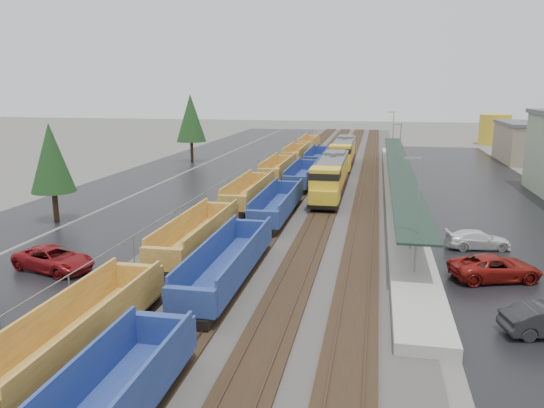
# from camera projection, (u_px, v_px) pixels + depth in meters

# --- Properties ---
(ballast_strip) EXTENTS (20.00, 160.00, 0.08)m
(ballast_strip) POSITION_uv_depth(u_px,v_px,m) (325.00, 175.00, 73.67)
(ballast_strip) COLOR #302D2B
(ballast_strip) RESTS_ON ground
(trackbed) EXTENTS (14.60, 160.00, 0.22)m
(trackbed) POSITION_uv_depth(u_px,v_px,m) (325.00, 175.00, 73.64)
(trackbed) COLOR black
(trackbed) RESTS_ON ground
(west_parking_lot) EXTENTS (10.00, 160.00, 0.02)m
(west_parking_lot) POSITION_uv_depth(u_px,v_px,m) (222.00, 172.00, 76.51)
(west_parking_lot) COLOR black
(west_parking_lot) RESTS_ON ground
(west_road) EXTENTS (9.00, 160.00, 0.02)m
(west_road) POSITION_uv_depth(u_px,v_px,m) (157.00, 170.00, 78.40)
(west_road) COLOR black
(west_road) RESTS_ON ground
(east_commuter_lot) EXTENTS (16.00, 100.00, 0.02)m
(east_commuter_lot) POSITION_uv_depth(u_px,v_px,m) (483.00, 195.00, 60.51)
(east_commuter_lot) COLOR black
(east_commuter_lot) RESTS_ON ground
(station_platform) EXTENTS (3.00, 80.00, 8.00)m
(station_platform) POSITION_uv_depth(u_px,v_px,m) (398.00, 186.00, 62.15)
(station_platform) COLOR #9E9B93
(station_platform) RESTS_ON ground
(chainlink_fence) EXTENTS (0.08, 160.04, 2.02)m
(chainlink_fence) POSITION_uv_depth(u_px,v_px,m) (256.00, 164.00, 73.63)
(chainlink_fence) COLOR gray
(chainlink_fence) RESTS_ON ground
(distant_hills) EXTENTS (301.00, 140.00, 25.20)m
(distant_hills) POSITION_uv_depth(u_px,v_px,m) (475.00, 118.00, 209.52)
(distant_hills) COLOR #56634D
(distant_hills) RESTS_ON ground
(tree_west_near) EXTENTS (3.96, 3.96, 9.00)m
(tree_west_near) POSITION_uv_depth(u_px,v_px,m) (51.00, 158.00, 47.84)
(tree_west_near) COLOR #332316
(tree_west_near) RESTS_ON ground
(tree_west_far) EXTENTS (4.84, 4.84, 11.00)m
(tree_west_far) POSITION_uv_depth(u_px,v_px,m) (191.00, 118.00, 86.06)
(tree_west_far) COLOR #332316
(tree_west_far) RESTS_ON ground
(locomotive_lead) EXTENTS (2.96, 19.49, 4.41)m
(locomotive_lead) POSITION_uv_depth(u_px,v_px,m) (331.00, 176.00, 58.91)
(locomotive_lead) COLOR black
(locomotive_lead) RESTS_ON ground
(locomotive_trail) EXTENTS (2.96, 19.49, 4.41)m
(locomotive_trail) POSITION_uv_depth(u_px,v_px,m) (343.00, 153.00, 79.02)
(locomotive_trail) COLOR black
(locomotive_trail) RESTS_ON ground
(well_string_yellow) EXTENTS (2.78, 113.28, 2.47)m
(well_string_yellow) POSITION_uv_depth(u_px,v_px,m) (249.00, 194.00, 55.27)
(well_string_yellow) COLOR #A66C2E
(well_string_yellow) RESTS_ON ground
(well_string_blue) EXTENTS (2.77, 100.36, 2.46)m
(well_string_blue) POSITION_uv_depth(u_px,v_px,m) (258.00, 229.00, 41.40)
(well_string_blue) COLOR navy
(well_string_blue) RESTS_ON ground
(storage_tank) EXTENTS (6.36, 6.36, 6.36)m
(storage_tank) POSITION_uv_depth(u_px,v_px,m) (494.00, 130.00, 112.43)
(storage_tank) COLOR gold
(storage_tank) RESTS_ON ground
(parked_car_west_c) EXTENTS (4.10, 6.28, 1.61)m
(parked_car_west_c) POSITION_uv_depth(u_px,v_px,m) (54.00, 259.00, 35.57)
(parked_car_west_c) COLOR maroon
(parked_car_west_c) RESTS_ON ground
(parked_car_east_b) EXTENTS (4.19, 6.25, 1.59)m
(parked_car_east_b) POSITION_uv_depth(u_px,v_px,m) (495.00, 268.00, 33.85)
(parked_car_east_b) COLOR maroon
(parked_car_east_b) RESTS_ON ground
(parked_car_east_c) EXTENTS (2.78, 5.11, 1.40)m
(parked_car_east_c) POSITION_uv_depth(u_px,v_px,m) (478.00, 240.00, 40.38)
(parked_car_east_c) COLOR silver
(parked_car_east_c) RESTS_ON ground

